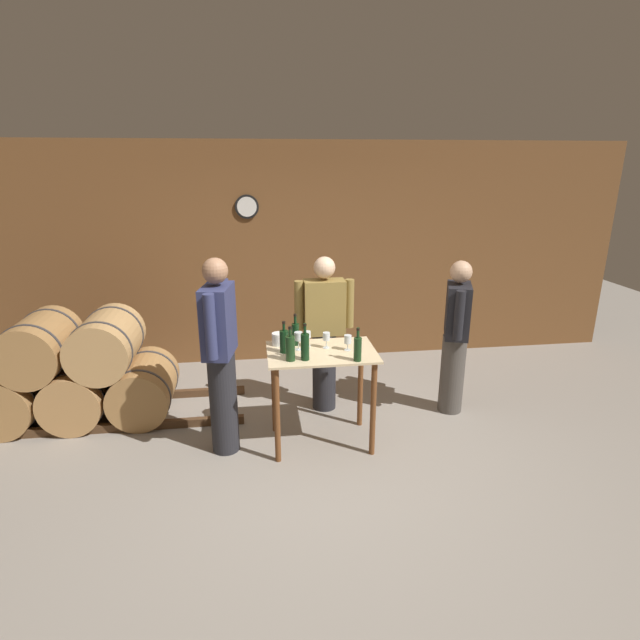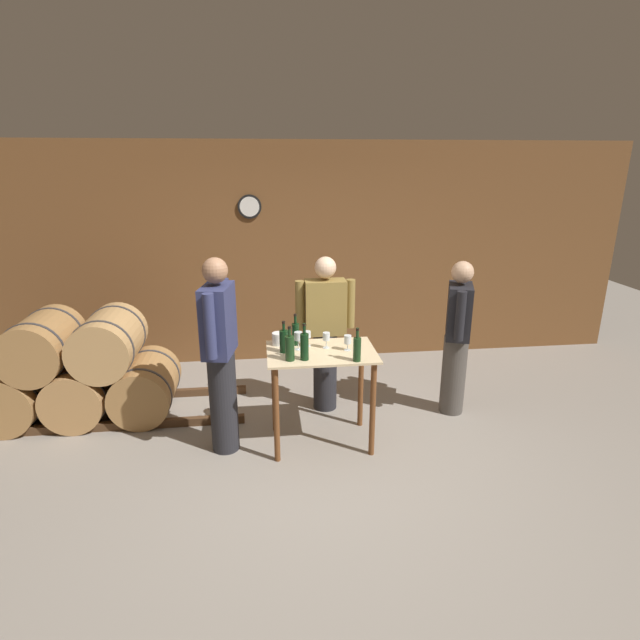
{
  "view_description": "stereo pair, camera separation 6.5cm",
  "coord_description": "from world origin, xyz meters",
  "px_view_note": "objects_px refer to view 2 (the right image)",
  "views": [
    {
      "loc": [
        -0.54,
        -3.57,
        2.46
      ],
      "look_at": [
        0.02,
        0.51,
        1.14
      ],
      "focal_mm": 28.0,
      "sensor_mm": 36.0,
      "label": 1
    },
    {
      "loc": [
        -0.47,
        -3.58,
        2.46
      ],
      "look_at": [
        0.02,
        0.51,
        1.14
      ],
      "focal_mm": 28.0,
      "sensor_mm": 36.0,
      "label": 2
    }
  ],
  "objects_px": {
    "wine_bottle_far_left": "(284,341)",
    "wine_glass_near_right": "(326,337)",
    "person_visitor_with_scarf": "(325,331)",
    "person_visitor_bearded": "(220,353)",
    "wine_bottle_left": "(290,347)",
    "wine_bottle_far_right": "(357,348)",
    "wine_glass_far_side": "(348,340)",
    "wine_glass_near_center": "(307,335)",
    "person_host": "(457,336)",
    "wine_bottle_right": "(304,346)",
    "wine_glass_near_left": "(298,337)",
    "ice_bucket": "(279,339)",
    "wine_bottle_center": "(296,333)"
  },
  "relations": [
    {
      "from": "wine_bottle_far_left",
      "to": "wine_glass_near_right",
      "type": "height_order",
      "value": "wine_bottle_far_left"
    },
    {
      "from": "person_visitor_with_scarf",
      "to": "person_visitor_bearded",
      "type": "distance_m",
      "value": 1.19
    },
    {
      "from": "wine_bottle_left",
      "to": "wine_bottle_far_right",
      "type": "distance_m",
      "value": 0.55
    },
    {
      "from": "wine_glass_near_right",
      "to": "person_visitor_with_scarf",
      "type": "bearing_deg",
      "value": 83.53
    },
    {
      "from": "wine_bottle_far_right",
      "to": "wine_glass_far_side",
      "type": "bearing_deg",
      "value": 97.87
    },
    {
      "from": "wine_glass_near_center",
      "to": "person_host",
      "type": "height_order",
      "value": "person_host"
    },
    {
      "from": "wine_bottle_right",
      "to": "wine_glass_near_left",
      "type": "xyz_separation_m",
      "value": [
        -0.03,
        0.23,
        -0.0
      ]
    },
    {
      "from": "wine_bottle_right",
      "to": "person_visitor_with_scarf",
      "type": "relative_size",
      "value": 0.2
    },
    {
      "from": "person_host",
      "to": "person_visitor_with_scarf",
      "type": "xyz_separation_m",
      "value": [
        -1.28,
        0.24,
        0.02
      ]
    },
    {
      "from": "ice_bucket",
      "to": "person_visitor_bearded",
      "type": "relative_size",
      "value": 0.07
    },
    {
      "from": "wine_bottle_center",
      "to": "person_visitor_with_scarf",
      "type": "height_order",
      "value": "person_visitor_with_scarf"
    },
    {
      "from": "wine_bottle_center",
      "to": "wine_glass_near_center",
      "type": "relative_size",
      "value": 2.06
    },
    {
      "from": "wine_bottle_far_right",
      "to": "person_visitor_with_scarf",
      "type": "relative_size",
      "value": 0.18
    },
    {
      "from": "wine_glass_near_right",
      "to": "person_visitor_with_scarf",
      "type": "relative_size",
      "value": 0.09
    },
    {
      "from": "ice_bucket",
      "to": "person_visitor_with_scarf",
      "type": "height_order",
      "value": "person_visitor_with_scarf"
    },
    {
      "from": "wine_glass_near_right",
      "to": "wine_glass_near_left",
      "type": "bearing_deg",
      "value": -176.59
    },
    {
      "from": "wine_bottle_center",
      "to": "wine_glass_far_side",
      "type": "distance_m",
      "value": 0.48
    },
    {
      "from": "wine_bottle_far_right",
      "to": "ice_bucket",
      "type": "relative_size",
      "value": 2.41
    },
    {
      "from": "wine_bottle_right",
      "to": "wine_glass_near_right",
      "type": "bearing_deg",
      "value": 49.31
    },
    {
      "from": "wine_bottle_left",
      "to": "wine_glass_near_center",
      "type": "distance_m",
      "value": 0.35
    },
    {
      "from": "wine_bottle_right",
      "to": "wine_glass_far_side",
      "type": "xyz_separation_m",
      "value": [
        0.39,
        0.17,
        -0.03
      ]
    },
    {
      "from": "wine_bottle_far_right",
      "to": "person_visitor_bearded",
      "type": "xyz_separation_m",
      "value": [
        -1.12,
        0.25,
        -0.08
      ]
    },
    {
      "from": "person_host",
      "to": "wine_glass_near_center",
      "type": "bearing_deg",
      "value": -168.85
    },
    {
      "from": "wine_bottle_right",
      "to": "ice_bucket",
      "type": "relative_size",
      "value": 2.66
    },
    {
      "from": "wine_bottle_left",
      "to": "person_host",
      "type": "height_order",
      "value": "person_host"
    },
    {
      "from": "wine_bottle_far_left",
      "to": "wine_bottle_right",
      "type": "xyz_separation_m",
      "value": [
        0.16,
        -0.19,
        0.02
      ]
    },
    {
      "from": "wine_glass_near_center",
      "to": "ice_bucket",
      "type": "distance_m",
      "value": 0.26
    },
    {
      "from": "wine_bottle_right",
      "to": "ice_bucket",
      "type": "bearing_deg",
      "value": 117.39
    },
    {
      "from": "wine_bottle_center",
      "to": "wine_glass_near_right",
      "type": "height_order",
      "value": "wine_bottle_center"
    },
    {
      "from": "person_visitor_bearded",
      "to": "wine_glass_far_side",
      "type": "bearing_deg",
      "value": 0.01
    },
    {
      "from": "wine_glass_near_right",
      "to": "ice_bucket",
      "type": "relative_size",
      "value": 1.19
    },
    {
      "from": "wine_glass_far_side",
      "to": "wine_bottle_left",
      "type": "bearing_deg",
      "value": -161.76
    },
    {
      "from": "wine_bottle_far_right",
      "to": "ice_bucket",
      "type": "bearing_deg",
      "value": 143.35
    },
    {
      "from": "wine_bottle_right",
      "to": "wine_glass_near_center",
      "type": "height_order",
      "value": "wine_bottle_right"
    },
    {
      "from": "wine_glass_near_center",
      "to": "person_host",
      "type": "relative_size",
      "value": 0.09
    },
    {
      "from": "wine_glass_far_side",
      "to": "person_visitor_bearded",
      "type": "xyz_separation_m",
      "value": [
        -1.09,
        -0.0,
        -0.07
      ]
    },
    {
      "from": "person_host",
      "to": "person_visitor_bearded",
      "type": "distance_m",
      "value": 2.3
    },
    {
      "from": "person_host",
      "to": "person_visitor_bearded",
      "type": "bearing_deg",
      "value": -169.0
    },
    {
      "from": "wine_bottle_right",
      "to": "person_visitor_with_scarf",
      "type": "height_order",
      "value": "person_visitor_with_scarf"
    },
    {
      "from": "wine_bottle_right",
      "to": "person_visitor_bearded",
      "type": "distance_m",
      "value": 0.72
    },
    {
      "from": "wine_glass_near_center",
      "to": "person_visitor_with_scarf",
      "type": "bearing_deg",
      "value": 66.68
    },
    {
      "from": "wine_bottle_far_right",
      "to": "wine_glass_near_right",
      "type": "height_order",
      "value": "wine_bottle_far_right"
    },
    {
      "from": "wine_bottle_far_left",
      "to": "wine_glass_near_left",
      "type": "relative_size",
      "value": 1.72
    },
    {
      "from": "wine_bottle_far_left",
      "to": "wine_glass_near_left",
      "type": "height_order",
      "value": "wine_bottle_far_left"
    },
    {
      "from": "wine_glass_near_left",
      "to": "person_visitor_with_scarf",
      "type": "distance_m",
      "value": 0.71
    },
    {
      "from": "wine_bottle_center",
      "to": "wine_glass_near_left",
      "type": "distance_m",
      "value": 0.13
    },
    {
      "from": "wine_bottle_far_right",
      "to": "wine_glass_near_left",
      "type": "xyz_separation_m",
      "value": [
        -0.46,
        0.32,
        0.01
      ]
    },
    {
      "from": "wine_bottle_left",
      "to": "wine_bottle_center",
      "type": "xyz_separation_m",
      "value": [
        0.07,
        0.36,
        -0.0
      ]
    },
    {
      "from": "wine_bottle_far_left",
      "to": "wine_bottle_far_right",
      "type": "xyz_separation_m",
      "value": [
        0.58,
        -0.27,
        0.01
      ]
    },
    {
      "from": "wine_glass_near_center",
      "to": "person_host",
      "type": "xyz_separation_m",
      "value": [
        1.51,
        0.3,
        -0.17
      ]
    }
  ]
}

